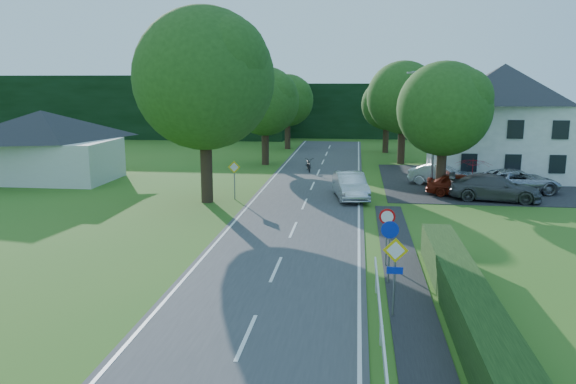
# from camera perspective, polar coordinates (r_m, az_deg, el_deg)

# --- Properties ---
(road) EXTENTS (7.00, 80.00, 0.04)m
(road) POSITION_cam_1_polar(r_m,az_deg,el_deg) (29.90, 0.97, -2.89)
(road) COLOR #3C3C3E
(road) RESTS_ON ground
(parking_pad) EXTENTS (14.00, 16.00, 0.04)m
(parking_pad) POSITION_cam_1_polar(r_m,az_deg,el_deg) (43.41, 18.83, 0.94)
(parking_pad) COLOR black
(parking_pad) RESTS_ON ground
(line_edge_left) EXTENTS (0.12, 80.00, 0.01)m
(line_edge_left) POSITION_cam_1_polar(r_m,az_deg,el_deg) (30.40, -5.14, -2.65)
(line_edge_left) COLOR white
(line_edge_left) RESTS_ON road
(line_edge_right) EXTENTS (0.12, 80.00, 0.01)m
(line_edge_right) POSITION_cam_1_polar(r_m,az_deg,el_deg) (29.74, 7.22, -3.01)
(line_edge_right) COLOR white
(line_edge_right) RESTS_ON road
(line_centre) EXTENTS (0.12, 80.00, 0.01)m
(line_centre) POSITION_cam_1_polar(r_m,az_deg,el_deg) (29.90, 0.97, -2.84)
(line_centre) COLOR white
(line_centre) RESTS_ON road
(tree_main) EXTENTS (9.40, 9.40, 11.64)m
(tree_main) POSITION_cam_1_polar(r_m,az_deg,el_deg) (34.10, -8.46, 8.59)
(tree_main) COLOR #224916
(tree_main) RESTS_ON ground
(tree_left_far) EXTENTS (7.00, 7.00, 8.58)m
(tree_left_far) POSITION_cam_1_polar(r_m,az_deg,el_deg) (49.59, -2.35, 7.71)
(tree_left_far) COLOR #224916
(tree_left_far) RESTS_ON ground
(tree_right_far) EXTENTS (7.40, 7.40, 9.09)m
(tree_right_far) POSITION_cam_1_polar(r_m,az_deg,el_deg) (51.07, 11.57, 7.89)
(tree_right_far) COLOR #224916
(tree_right_far) RESTS_ON ground
(tree_left_back) EXTENTS (6.60, 6.60, 8.07)m
(tree_left_back) POSITION_cam_1_polar(r_m,az_deg,el_deg) (61.39, -0.05, 8.15)
(tree_left_back) COLOR #224916
(tree_left_back) RESTS_ON ground
(tree_right_back) EXTENTS (6.20, 6.20, 7.56)m
(tree_right_back) POSITION_cam_1_polar(r_m,az_deg,el_deg) (59.02, 9.97, 7.62)
(tree_right_back) COLOR #224916
(tree_right_back) RESTS_ON ground
(tree_right_mid) EXTENTS (7.00, 7.00, 8.58)m
(tree_right_mid) POSITION_cam_1_polar(r_m,az_deg,el_deg) (37.37, 15.49, 6.18)
(tree_right_mid) COLOR #224916
(tree_right_mid) RESTS_ON ground
(treeline_left) EXTENTS (44.00, 6.00, 8.00)m
(treeline_left) POSITION_cam_1_polar(r_m,az_deg,el_deg) (77.41, -16.81, 8.29)
(treeline_left) COLOR black
(treeline_left) RESTS_ON ground
(treeline_right) EXTENTS (30.00, 5.00, 7.00)m
(treeline_right) POSITION_cam_1_polar(r_m,az_deg,el_deg) (75.10, 10.91, 8.10)
(treeline_right) COLOR black
(treeline_right) RESTS_ON ground
(bungalow_left) EXTENTS (11.00, 6.50, 5.20)m
(bungalow_left) POSITION_cam_1_polar(r_m,az_deg,el_deg) (45.39, -23.60, 4.47)
(bungalow_left) COLOR silver
(bungalow_left) RESTS_ON ground
(house_white) EXTENTS (10.60, 8.40, 8.60)m
(house_white) POSITION_cam_1_polar(r_m,az_deg,el_deg) (46.25, 20.87, 6.89)
(house_white) COLOR silver
(house_white) RESTS_ON ground
(streetlight) EXTENTS (2.03, 0.18, 8.00)m
(streetlight) POSITION_cam_1_polar(r_m,az_deg,el_deg) (39.27, 14.45, 6.71)
(streetlight) COLOR slate
(streetlight) RESTS_ON ground
(sign_priority_right) EXTENTS (0.78, 0.09, 2.59)m
(sign_priority_right) POSITION_cam_1_polar(r_m,az_deg,el_deg) (17.74, 10.82, -7.07)
(sign_priority_right) COLOR slate
(sign_priority_right) RESTS_ON ground
(sign_roundabout) EXTENTS (0.64, 0.08, 2.37)m
(sign_roundabout) POSITION_cam_1_polar(r_m,az_deg,el_deg) (20.65, 10.28, -4.80)
(sign_roundabout) COLOR slate
(sign_roundabout) RESTS_ON ground
(sign_speed_limit) EXTENTS (0.64, 0.11, 2.37)m
(sign_speed_limit) POSITION_cam_1_polar(r_m,az_deg,el_deg) (22.54, 10.02, -3.18)
(sign_speed_limit) COLOR slate
(sign_speed_limit) RESTS_ON ground
(sign_priority_left) EXTENTS (0.78, 0.09, 2.44)m
(sign_priority_left) POSITION_cam_1_polar(r_m,az_deg,el_deg) (35.10, -5.48, 2.00)
(sign_priority_left) COLOR slate
(sign_priority_left) RESTS_ON ground
(moving_car) EXTENTS (2.54, 5.16, 1.63)m
(moving_car) POSITION_cam_1_polar(r_m,az_deg,el_deg) (35.44, 6.35, 0.65)
(moving_car) COLOR silver
(moving_car) RESTS_ON road
(motorcycle) EXTENTS (1.14, 2.25, 1.13)m
(motorcycle) POSITION_cam_1_polar(r_m,az_deg,el_deg) (46.04, 2.12, 2.83)
(motorcycle) COLOR black
(motorcycle) RESTS_ON road
(parked_car_red) EXTENTS (4.59, 2.63, 1.47)m
(parked_car_red) POSITION_cam_1_polar(r_m,az_deg,el_deg) (37.62, 17.15, 0.71)
(parked_car_red) COLOR maroon
(parked_car_red) RESTS_ON parking_pad
(parked_car_silver_a) EXTENTS (4.69, 2.83, 1.46)m
(parked_car_silver_a) POSITION_cam_1_polar(r_m,az_deg,el_deg) (41.31, 15.25, 1.71)
(parked_car_silver_a) COLOR silver
(parked_car_silver_a) RESTS_ON parking_pad
(parked_car_grey) EXTENTS (5.76, 3.10, 1.59)m
(parked_car_grey) POSITION_cam_1_polar(r_m,az_deg,el_deg) (36.93, 20.24, 0.42)
(parked_car_grey) COLOR #45464A
(parked_car_grey) RESTS_ON parking_pad
(parked_car_silver_b) EXTENTS (6.06, 3.65, 1.57)m
(parked_car_silver_b) POSITION_cam_1_polar(r_m,az_deg,el_deg) (39.89, 22.18, 1.03)
(parked_car_silver_b) COLOR #A2A1A8
(parked_car_silver_b) RESTS_ON parking_pad
(parasol) EXTENTS (2.86, 2.90, 2.20)m
(parasol) POSITION_cam_1_polar(r_m,az_deg,el_deg) (39.60, 18.25, 1.69)
(parasol) COLOR red
(parasol) RESTS_ON parking_pad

